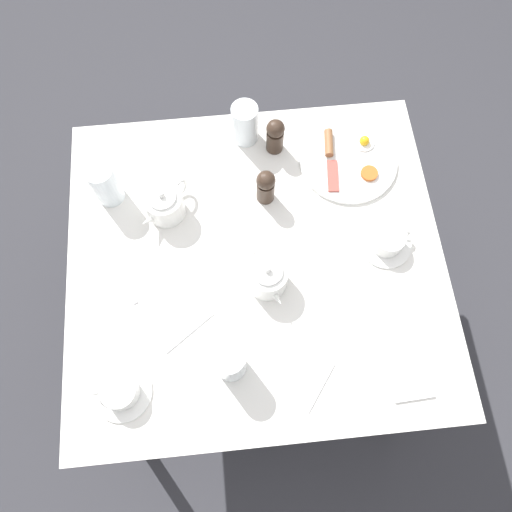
% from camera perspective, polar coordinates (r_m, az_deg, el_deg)
% --- Properties ---
extents(ground_plane, '(8.00, 8.00, 0.00)m').
position_cam_1_polar(ground_plane, '(2.10, 0.00, -7.53)').
color(ground_plane, '#333338').
extents(table, '(1.05, 0.98, 0.74)m').
position_cam_1_polar(table, '(1.46, 0.00, -1.29)').
color(table, silver).
rests_on(table, ground_plane).
extents(breakfast_plate, '(0.29, 0.29, 0.04)m').
position_cam_1_polar(breakfast_plate, '(1.55, 10.46, 10.78)').
color(breakfast_plate, white).
rests_on(breakfast_plate, table).
extents(teapot_near, '(0.14, 0.15, 0.11)m').
position_cam_1_polar(teapot_near, '(1.44, -10.38, 5.87)').
color(teapot_near, white).
rests_on(teapot_near, table).
extents(teapot_far, '(0.11, 0.19, 0.11)m').
position_cam_1_polar(teapot_far, '(1.33, 1.27, -2.32)').
color(teapot_far, white).
rests_on(teapot_far, table).
extents(teacup_with_saucer_left, '(0.15, 0.15, 0.06)m').
position_cam_1_polar(teacup_with_saucer_left, '(1.33, -15.23, -14.73)').
color(teacup_with_saucer_left, white).
rests_on(teacup_with_saucer_left, table).
extents(teacup_with_saucer_right, '(0.15, 0.15, 0.06)m').
position_cam_1_polar(teacup_with_saucer_right, '(1.43, 14.79, 1.67)').
color(teacup_with_saucer_right, white).
rests_on(teacup_with_saucer_right, table).
extents(water_glass_tall, '(0.08, 0.08, 0.13)m').
position_cam_1_polar(water_glass_tall, '(1.25, -2.97, -12.03)').
color(water_glass_tall, white).
rests_on(water_glass_tall, table).
extents(water_glass_short, '(0.08, 0.08, 0.14)m').
position_cam_1_polar(water_glass_short, '(1.48, -16.88, 7.92)').
color(water_glass_short, white).
rests_on(water_glass_short, table).
extents(wine_glass_spare, '(0.08, 0.08, 0.13)m').
position_cam_1_polar(wine_glass_spare, '(1.53, -1.27, 14.91)').
color(wine_glass_spare, white).
rests_on(wine_glass_spare, table).
extents(pepper_grinder, '(0.05, 0.05, 0.12)m').
position_cam_1_polar(pepper_grinder, '(1.42, 1.11, 7.98)').
color(pepper_grinder, '#38281E').
rests_on(pepper_grinder, table).
extents(salt_grinder, '(0.05, 0.05, 0.12)m').
position_cam_1_polar(salt_grinder, '(1.51, 2.20, 13.62)').
color(salt_grinder, '#38281E').
rests_on(salt_grinder, table).
extents(napkin_folded, '(0.11, 0.17, 0.01)m').
position_cam_1_polar(napkin_folded, '(1.37, 16.89, -12.11)').
color(napkin_folded, white).
rests_on(napkin_folded, table).
extents(fork_by_plate, '(0.14, 0.11, 0.00)m').
position_cam_1_polar(fork_by_plate, '(1.34, -7.67, -8.57)').
color(fork_by_plate, silver).
rests_on(fork_by_plate, table).
extents(knife_by_plate, '(0.12, 0.18, 0.00)m').
position_cam_1_polar(knife_by_plate, '(1.43, -15.68, -2.14)').
color(knife_by_plate, silver).
rests_on(knife_by_plate, table).
extents(spoon_for_tea, '(0.10, 0.12, 0.00)m').
position_cam_1_polar(spoon_for_tea, '(1.32, 7.30, -14.60)').
color(spoon_for_tea, silver).
rests_on(spoon_for_tea, table).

